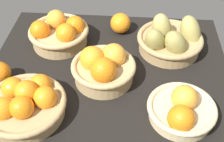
{
  "coord_description": "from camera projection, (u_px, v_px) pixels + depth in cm",
  "views": [
    {
      "loc": [
        -6.94,
        74.86,
        72.99
      ],
      "look_at": [
        -1.49,
        3.71,
        7.0
      ],
      "focal_mm": 47.41,
      "sensor_mm": 36.0,
      "label": 1
    }
  ],
  "objects": [
    {
      "name": "basket_far_right",
      "position": [
        25.0,
        103.0,
        0.87
      ],
      "size": [
        24.85,
        24.85,
        10.81
      ],
      "color": "tan",
      "rests_on": "market_tray"
    },
    {
      "name": "market_tray",
      "position": [
        109.0,
        75.0,
        1.04
      ],
      "size": [
        84.0,
        72.0,
        3.0
      ],
      "primitive_type": "cube",
      "color": "black",
      "rests_on": "ground"
    },
    {
      "name": "loose_orange_back_gap",
      "position": [
        120.0,
        23.0,
        1.18
      ],
      "size": [
        8.12,
        8.12,
        8.12
      ],
      "primitive_type": "sphere",
      "color": "orange",
      "rests_on": "market_tray"
    },
    {
      "name": "basket_near_left_pears",
      "position": [
        170.0,
        40.0,
        1.08
      ],
      "size": [
        26.09,
        24.27,
        15.47
      ],
      "color": "tan",
      "rests_on": "market_tray"
    },
    {
      "name": "basket_near_right",
      "position": [
        59.0,
        33.0,
        1.12
      ],
      "size": [
        22.71,
        22.71,
        11.76
      ],
      "color": "tan",
      "rests_on": "market_tray"
    },
    {
      "name": "basket_center",
      "position": [
        103.0,
        67.0,
        0.97
      ],
      "size": [
        21.32,
        21.32,
        12.26
      ],
      "color": "tan",
      "rests_on": "market_tray"
    },
    {
      "name": "basket_far_left",
      "position": [
        182.0,
        110.0,
        0.85
      ],
      "size": [
        20.33,
        20.33,
        10.26
      ],
      "color": "#D3BC8C",
      "rests_on": "market_tray"
    }
  ]
}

